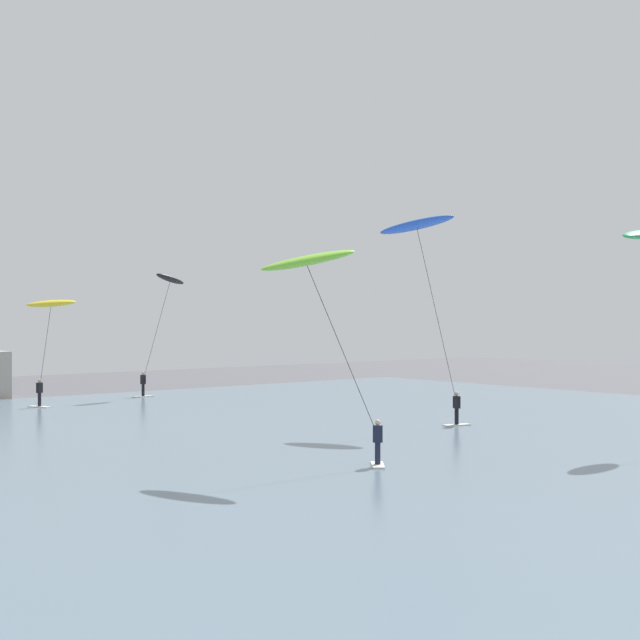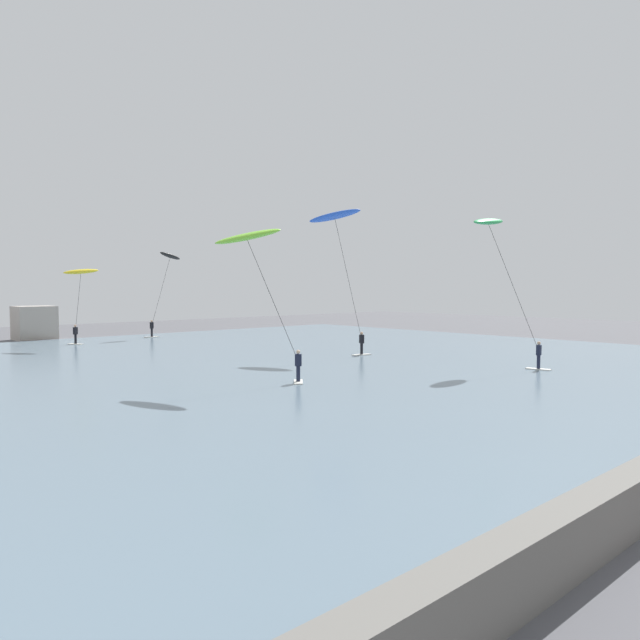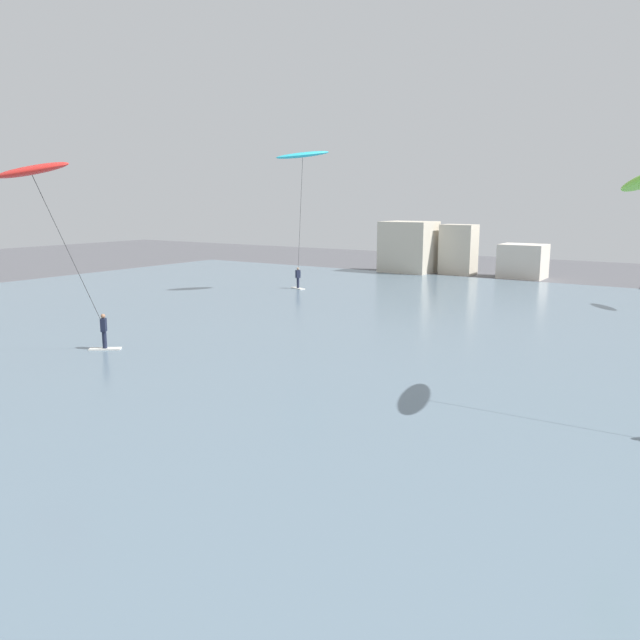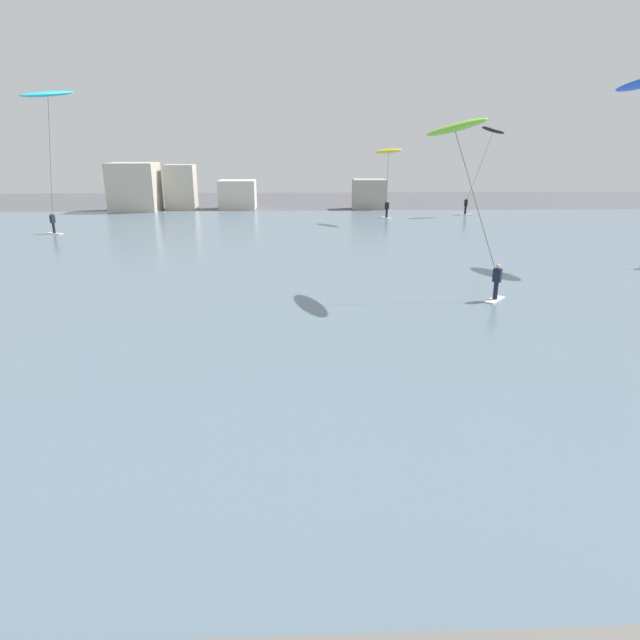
% 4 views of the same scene
% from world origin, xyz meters
% --- Properties ---
extents(seawall_barrier, '(60.00, 0.70, 1.15)m').
position_xyz_m(seawall_barrier, '(0.00, 4.20, 0.57)').
color(seawall_barrier, '#66635E').
rests_on(seawall_barrier, ground).
extents(water_bay, '(84.00, 52.00, 0.10)m').
position_xyz_m(water_bay, '(0.00, 30.90, 0.05)').
color(water_bay, slate).
rests_on(water_bay, ground).
extents(kitesurfer_lime, '(3.83, 4.31, 7.87)m').
position_xyz_m(kitesurfer_lime, '(6.62, 24.12, 6.92)').
color(kitesurfer_lime, silver).
rests_on(kitesurfer_lime, water_bay).
extents(kitesurfer_yellow, '(2.66, 4.82, 6.35)m').
position_xyz_m(kitesurfer_yellow, '(7.38, 48.18, 5.54)').
color(kitesurfer_yellow, silver).
rests_on(kitesurfer_yellow, water_bay).
extents(kitesurfer_black, '(4.01, 1.41, 8.29)m').
position_xyz_m(kitesurfer_black, '(17.58, 52.74, 6.89)').
color(kitesurfer_black, silver).
rests_on(kitesurfer_black, water_bay).
extents(kitesurfer_blue, '(3.25, 4.01, 10.49)m').
position_xyz_m(kitesurfer_blue, '(18.75, 30.47, 9.28)').
color(kitesurfer_blue, silver).
rests_on(kitesurfer_blue, water_bay).
extents(kitesurfer_green, '(3.69, 4.74, 9.21)m').
position_xyz_m(kitesurfer_green, '(21.31, 19.59, 8.23)').
color(kitesurfer_green, silver).
rests_on(kitesurfer_green, water_bay).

